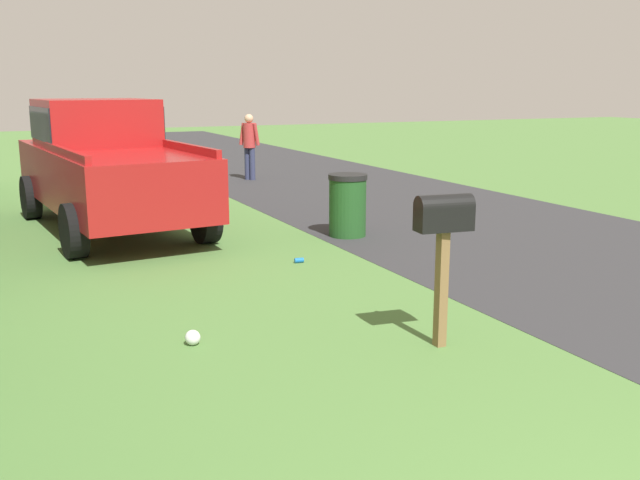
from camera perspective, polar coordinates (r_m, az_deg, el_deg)
name	(u,v)px	position (r m, az deg, el deg)	size (l,w,h in m)	color
road_asphalt	(617,266)	(10.09, 22.68, -1.92)	(60.00, 5.64, 0.01)	#2D2D30
mailbox	(444,226)	(6.32, 9.85, 1.14)	(0.26, 0.52, 1.38)	brown
pickup_truck	(105,161)	(12.17, -16.80, 6.05)	(5.40, 2.59, 2.09)	maroon
trash_bin	(348,205)	(11.10, 2.22, 2.80)	(0.61, 0.61, 0.97)	#1E4C1E
pedestrian	(249,142)	(17.91, -5.66, 7.78)	(0.39, 0.43, 1.62)	#2D3351
litter_can_by_mailbox	(299,260)	(9.49, -1.69, -1.64)	(0.07, 0.07, 0.12)	blue
litter_bag_far_scatter	(193,338)	(6.63, -10.14, -7.68)	(0.14, 0.14, 0.14)	silver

